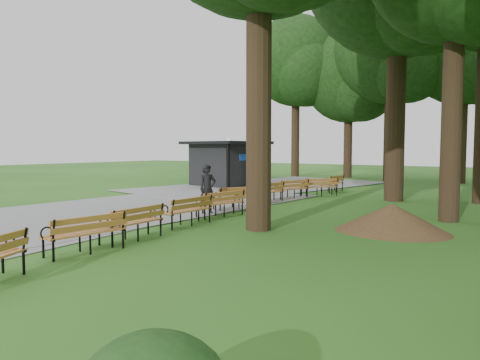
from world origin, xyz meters
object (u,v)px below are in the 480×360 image
Objects in this scene: person at (208,189)px; bench_1 at (85,233)px; lamp_post at (229,152)px; bench_6 at (266,192)px; bench_7 at (291,189)px; kiosk at (224,164)px; bench_3 at (186,211)px; dirt_mound at (392,218)px; bench_5 at (236,197)px; bench_2 at (131,223)px; bench_9 at (332,183)px; bench_8 at (319,187)px; bench_4 at (220,203)px.

person is 0.91× the size of bench_1.
bench_6 is (4.69, -3.74, -1.60)m from lamp_post.
person is 5.89m from bench_7.
kiosk is at bearing -125.22° from bench_6.
bench_3 is at bearing -48.45° from kiosk.
bench_3 is (-5.29, -2.44, 0.05)m from dirt_mound.
lamp_post is 1.47× the size of bench_1.
kiosk reaches higher than bench_3.
bench_1 is 7.82m from bench_5.
bench_2 and bench_7 have the same top height.
bench_6 is (-0.06, 3.94, -0.42)m from person.
bench_2 and bench_6 have the same top height.
dirt_mound is at bearing -26.94° from kiosk.
bench_6 is at bearing -157.80° from bench_5.
bench_9 is at bearing -165.29° from bench_7.
bench_1 is 3.96m from bench_3.
bench_1 is at bearing 38.31° from bench_8.
bench_6 is (-1.53, 9.99, 0.00)m from bench_1.
bench_4 is (-0.84, 5.91, 0.00)m from bench_1.
lamp_post reaches higher than bench_3.
bench_5 is at bearing 29.13° from bench_8.
bench_3 is at bearing 3.45° from bench_9.
bench_8 is at bearing -165.22° from bench_5.
bench_1 is at bearing 8.74° from bench_3.
bench_2 is at bearing -135.57° from dirt_mound.
bench_1 is at bearing 20.14° from bench_4.
person is 0.91× the size of bench_6.
person is at bearing -159.71° from bench_1.
kiosk is at bearing 143.91° from dirt_mound.
bench_4 is 1.00× the size of bench_9.
lamp_post is 5.58m from bench_8.
lamp_post is 11.44m from bench_3.
kiosk reaches higher than dirt_mound.
kiosk is at bearing -154.12° from bench_2.
bench_6 is at bearing -2.53° from bench_9.
bench_8 is at bearing 175.83° from bench_6.
bench_2 and bench_4 have the same top height.
bench_4 is at bearing 2.55° from bench_9.
bench_3 is at bearing -155.27° from dirt_mound.
dirt_mound is 5.58m from bench_4.
bench_5 is 8.31m from bench_9.
bench_9 is at bearing 21.35° from person.
bench_4 and bench_6 have the same top height.
bench_2 is at bearing -165.24° from bench_1.
bench_9 is (-0.36, 2.31, 0.00)m from bench_8.
person is at bearing -167.49° from bench_2.
bench_4 is 1.00× the size of bench_8.
bench_3 is at bearing -165.17° from bench_1.
bench_1 is 1.00× the size of bench_7.
bench_3 is (7.43, -11.71, -0.89)m from kiosk.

